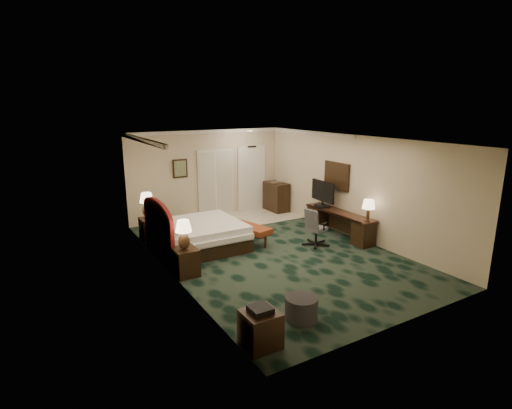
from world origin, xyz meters
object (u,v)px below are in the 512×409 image
nightstand_near (186,262)px  nightstand_far (150,229)px  lamp_near (184,235)px  tv (323,194)px  minibar (276,197)px  bed_bench (247,234)px  bed (199,236)px  lamp_far (147,205)px  desk (339,224)px  ottoman (301,308)px  side_table (260,329)px  desk_chair (316,227)px

nightstand_near → nightstand_far: 2.62m
nightstand_near → lamp_near: size_ratio=0.92×
tv → minibar: 2.44m
nightstand_far → bed_bench: size_ratio=0.42×
bed → bed_bench: bed is taller
bed_bench → tv: bearing=-18.8°
nightstand_far → tv: (4.43, -1.62, 0.75)m
bed → nightstand_near: size_ratio=3.50×
lamp_far → desk: size_ratio=0.29×
lamp_far → desk: 5.11m
ottoman → minibar: (3.44, 6.01, 0.28)m
bed_bench → side_table: 4.55m
side_table → tv: 5.95m
nightstand_near → ottoman: size_ratio=1.06×
tv → desk_chair: tv is taller
nightstand_near → bed_bench: size_ratio=0.42×
bed → minibar: 4.12m
nightstand_near → desk: size_ratio=0.25×
nightstand_far → minibar: (4.45, 0.75, 0.19)m
nightstand_far → tv: 4.78m
bed_bench → nightstand_far: bearing=128.4°
nightstand_near → minibar: (4.45, 3.37, 0.19)m
lamp_far → minibar: bearing=8.9°
nightstand_far → desk_chair: 4.33m
lamp_near → ottoman: bearing=-68.0°
desk_chair → nightstand_near: bearing=166.9°
nightstand_near → tv: 4.60m
ottoman → desk: size_ratio=0.24×
nightstand_far → side_table: size_ratio=1.04×
bed_bench → nightstand_near: bearing=-167.6°
bed → ottoman: bearing=-87.9°
bed → lamp_near: bearing=-122.4°
lamp_near → bed_bench: 2.51m
desk_chair → side_table: bearing=-152.7°
side_table → minibar: 7.71m
lamp_near → desk_chair: 3.52m
bed → side_table: bearing=-100.9°
bed_bench → desk_chair: (1.38, -1.08, 0.25)m
nightstand_near → desk: 4.49m
bed_bench → ottoman: size_ratio=2.52×
lamp_far → nightstand_near: bearing=-89.6°
nightstand_near → desk: desk is taller
desk → minibar: size_ratio=2.42×
nightstand_near → lamp_far: (-0.02, 2.68, 0.62)m
lamp_far → desk_chair: size_ratio=0.69×
bed → nightstand_far: bed is taller
nightstand_far → lamp_near: bearing=-90.7°
lamp_far → bed_bench: size_ratio=0.49×
lamp_far → ottoman: bearing=-79.1°
tv → ottoman: bearing=-130.5°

